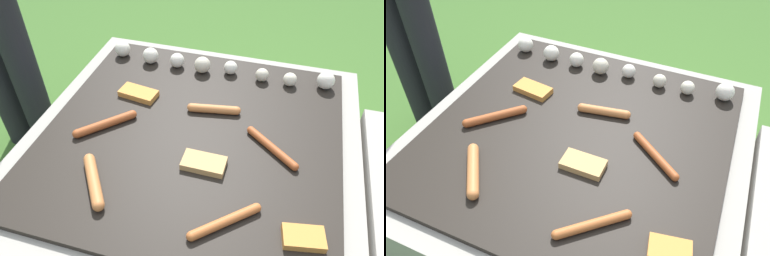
# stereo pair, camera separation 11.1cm
# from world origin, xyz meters

# --- Properties ---
(ground_plane) EXTENTS (14.00, 14.00, 0.00)m
(ground_plane) POSITION_xyz_m (0.00, 0.00, 0.00)
(ground_plane) COLOR #3D6628
(grill) EXTENTS (0.99, 0.99, 0.39)m
(grill) POSITION_xyz_m (0.00, 0.00, 0.19)
(grill) COLOR #9E998E
(grill) RESTS_ON ground_plane
(sausage_back_center) EXTENTS (0.12, 0.16, 0.03)m
(sausage_back_center) POSITION_xyz_m (-0.19, -0.26, 0.40)
(sausage_back_center) COLOR #C6753D
(sausage_back_center) RESTS_ON grill
(sausage_back_right) EXTENTS (0.17, 0.05, 0.03)m
(sausage_back_right) POSITION_xyz_m (0.04, 0.11, 0.40)
(sausage_back_right) COLOR #C6753D
(sausage_back_right) RESTS_ON grill
(sausage_back_left) EXTENTS (0.15, 0.15, 0.03)m
(sausage_back_left) POSITION_xyz_m (-0.26, -0.05, 0.40)
(sausage_back_left) COLOR #A34C23
(sausage_back_left) RESTS_ON grill
(sausage_front_right) EXTENTS (0.16, 0.14, 0.02)m
(sausage_front_right) POSITION_xyz_m (0.16, -0.28, 0.40)
(sausage_front_right) COLOR #B7602D
(sausage_front_right) RESTS_ON grill
(sausage_front_center) EXTENTS (0.16, 0.14, 0.02)m
(sausage_front_center) POSITION_xyz_m (0.24, -0.01, 0.40)
(sausage_front_center) COLOR #A34C23
(sausage_front_center) RESTS_ON grill
(bread_slice_left) EXTENTS (0.12, 0.07, 0.02)m
(bread_slice_left) POSITION_xyz_m (0.07, -0.12, 0.40)
(bread_slice_left) COLOR tan
(bread_slice_left) RESTS_ON grill
(bread_slice_center) EXTENTS (0.13, 0.08, 0.02)m
(bread_slice_center) POSITION_xyz_m (-0.22, 0.13, 0.40)
(bread_slice_center) COLOR #D18438
(bread_slice_center) RESTS_ON grill
(bread_slice_right) EXTENTS (0.11, 0.08, 0.02)m
(bread_slice_right) POSITION_xyz_m (0.35, -0.28, 0.40)
(bread_slice_right) COLOR #D18438
(bread_slice_right) RESTS_ON grill
(mushroom_row) EXTENTS (0.81, 0.08, 0.06)m
(mushroom_row) POSITION_xyz_m (-0.02, 0.34, 0.42)
(mushroom_row) COLOR silver
(mushroom_row) RESTS_ON grill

